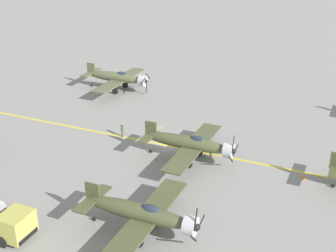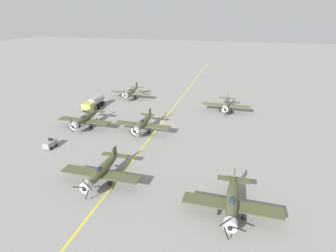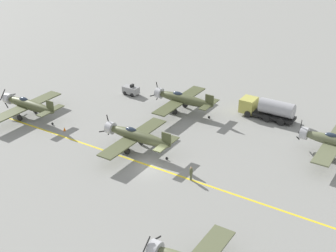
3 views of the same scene
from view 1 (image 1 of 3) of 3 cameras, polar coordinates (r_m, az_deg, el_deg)
ground_plane at (r=52.05m, az=-0.32°, el=-2.35°), size 400.00×400.00×0.00m
taxiway_stripe at (r=52.05m, az=-0.32°, el=-2.35°), size 0.30×160.00×0.01m
airplane_near_left at (r=68.47m, az=-6.15°, el=5.90°), size 12.00×9.98×3.65m
airplane_mid_center at (r=47.92m, az=2.76°, el=-2.14°), size 12.00×9.98×3.77m
airplane_mid_right at (r=37.16m, az=-3.16°, el=-10.60°), size 12.00×9.98×3.75m
ground_crew_walking at (r=53.89m, az=-5.57°, el=-0.42°), size 0.37×0.37×1.72m
traffic_cone at (r=47.22m, az=16.25°, el=-5.97°), size 0.36×0.36×0.55m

